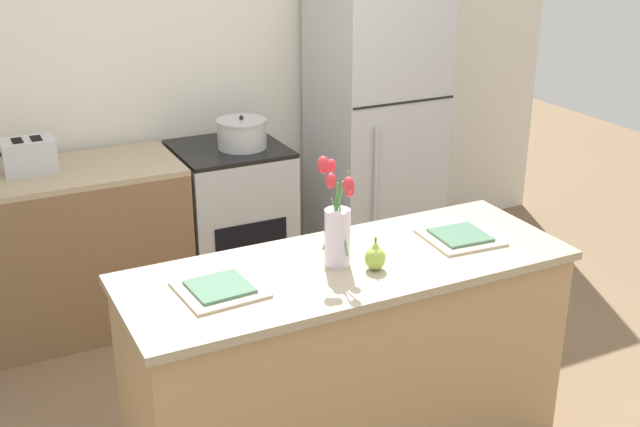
{
  "coord_description": "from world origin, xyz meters",
  "views": [
    {
      "loc": [
        -1.37,
        -2.5,
        2.22
      ],
      "look_at": [
        0.0,
        0.25,
        1.0
      ],
      "focal_mm": 45.0,
      "sensor_mm": 36.0,
      "label": 1
    }
  ],
  "objects_px": {
    "flower_vase": "(337,227)",
    "pear_figurine": "(375,257)",
    "stove_range": "(232,221)",
    "plate_setting_left": "(220,289)",
    "toaster": "(29,156)",
    "cooking_pot": "(242,134)",
    "refrigerator": "(375,126)",
    "plate_setting_right": "(461,237)"
  },
  "relations": [
    {
      "from": "flower_vase",
      "to": "pear_figurine",
      "type": "bearing_deg",
      "value": -41.53
    },
    {
      "from": "stove_range",
      "to": "plate_setting_left",
      "type": "bearing_deg",
      "value": -111.55
    },
    {
      "from": "toaster",
      "to": "cooking_pot",
      "type": "distance_m",
      "value": 1.13
    },
    {
      "from": "pear_figurine",
      "to": "cooking_pot",
      "type": "distance_m",
      "value": 1.65
    },
    {
      "from": "refrigerator",
      "to": "cooking_pot",
      "type": "relative_size",
      "value": 6.44
    },
    {
      "from": "toaster",
      "to": "refrigerator",
      "type": "bearing_deg",
      "value": -1.24
    },
    {
      "from": "pear_figurine",
      "to": "toaster",
      "type": "height_order",
      "value": "toaster"
    },
    {
      "from": "flower_vase",
      "to": "cooking_pot",
      "type": "distance_m",
      "value": 1.56
    },
    {
      "from": "stove_range",
      "to": "flower_vase",
      "type": "bearing_deg",
      "value": -95.35
    },
    {
      "from": "pear_figurine",
      "to": "plate_setting_left",
      "type": "height_order",
      "value": "pear_figurine"
    },
    {
      "from": "plate_setting_left",
      "to": "plate_setting_right",
      "type": "distance_m",
      "value": 1.07
    },
    {
      "from": "stove_range",
      "to": "plate_setting_right",
      "type": "relative_size",
      "value": 2.94
    },
    {
      "from": "toaster",
      "to": "cooking_pot",
      "type": "xyz_separation_m",
      "value": [
        1.12,
        -0.09,
        -0.0
      ]
    },
    {
      "from": "stove_range",
      "to": "flower_vase",
      "type": "distance_m",
      "value": 1.71
    },
    {
      "from": "flower_vase",
      "to": "refrigerator",
      "type": "bearing_deg",
      "value": 55.42
    },
    {
      "from": "stove_range",
      "to": "cooking_pot",
      "type": "xyz_separation_m",
      "value": [
        0.06,
        -0.05,
        0.53
      ]
    },
    {
      "from": "pear_figurine",
      "to": "toaster",
      "type": "relative_size",
      "value": 0.48
    },
    {
      "from": "refrigerator",
      "to": "flower_vase",
      "type": "height_order",
      "value": "refrigerator"
    },
    {
      "from": "toaster",
      "to": "stove_range",
      "type": "bearing_deg",
      "value": -2.38
    },
    {
      "from": "plate_setting_left",
      "to": "cooking_pot",
      "type": "xyz_separation_m",
      "value": [
        0.7,
        1.56,
        0.1
      ]
    },
    {
      "from": "refrigerator",
      "to": "plate_setting_right",
      "type": "xyz_separation_m",
      "value": [
        -0.52,
        -1.6,
        -0.02
      ]
    },
    {
      "from": "plate_setting_left",
      "to": "toaster",
      "type": "distance_m",
      "value": 1.7
    },
    {
      "from": "refrigerator",
      "to": "toaster",
      "type": "bearing_deg",
      "value": 178.76
    },
    {
      "from": "refrigerator",
      "to": "plate_setting_right",
      "type": "relative_size",
      "value": 5.9
    },
    {
      "from": "plate_setting_left",
      "to": "plate_setting_right",
      "type": "bearing_deg",
      "value": 0.0
    },
    {
      "from": "flower_vase",
      "to": "pear_figurine",
      "type": "height_order",
      "value": "flower_vase"
    },
    {
      "from": "cooking_pot",
      "to": "plate_setting_right",
      "type": "bearing_deg",
      "value": -76.65
    },
    {
      "from": "toaster",
      "to": "cooking_pot",
      "type": "bearing_deg",
      "value": -4.62
    },
    {
      "from": "plate_setting_left",
      "to": "toaster",
      "type": "relative_size",
      "value": 1.1
    },
    {
      "from": "refrigerator",
      "to": "plate_setting_left",
      "type": "height_order",
      "value": "refrigerator"
    },
    {
      "from": "pear_figurine",
      "to": "plate_setting_left",
      "type": "bearing_deg",
      "value": 171.36
    },
    {
      "from": "refrigerator",
      "to": "stove_range",
      "type": "bearing_deg",
      "value": -179.96
    },
    {
      "from": "plate_setting_right",
      "to": "toaster",
      "type": "bearing_deg",
      "value": 132.17
    },
    {
      "from": "refrigerator",
      "to": "plate_setting_left",
      "type": "relative_size",
      "value": 5.9
    },
    {
      "from": "stove_range",
      "to": "plate_setting_left",
      "type": "height_order",
      "value": "same"
    },
    {
      "from": "flower_vase",
      "to": "plate_setting_left",
      "type": "relative_size",
      "value": 1.44
    },
    {
      "from": "plate_setting_right",
      "to": "cooking_pot",
      "type": "xyz_separation_m",
      "value": [
        -0.37,
        1.56,
        0.1
      ]
    },
    {
      "from": "refrigerator",
      "to": "flower_vase",
      "type": "xyz_separation_m",
      "value": [
        -1.1,
        -1.59,
        0.14
      ]
    },
    {
      "from": "plate_setting_left",
      "to": "plate_setting_right",
      "type": "height_order",
      "value": "same"
    },
    {
      "from": "stove_range",
      "to": "plate_setting_right",
      "type": "xyz_separation_m",
      "value": [
        0.43,
        -1.6,
        0.44
      ]
    },
    {
      "from": "pear_figurine",
      "to": "plate_setting_right",
      "type": "bearing_deg",
      "value": 10.96
    },
    {
      "from": "pear_figurine",
      "to": "cooking_pot",
      "type": "relative_size",
      "value": 0.47
    }
  ]
}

